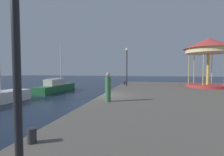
% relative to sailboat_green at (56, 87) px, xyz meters
% --- Properties ---
extents(ground_plane, '(120.00, 120.00, 0.00)m').
position_rel_sailboat_green_xyz_m(ground_plane, '(7.77, -6.35, -0.62)').
color(ground_plane, '#162338').
extents(quay_dock, '(14.74, 29.52, 0.80)m').
position_rel_sailboat_green_xyz_m(quay_dock, '(15.14, -6.35, -0.22)').
color(quay_dock, '#5B564F').
rests_on(quay_dock, ground).
extents(sailboat_green, '(1.84, 7.01, 6.00)m').
position_rel_sailboat_green_xyz_m(sailboat_green, '(0.00, 0.00, 0.00)').
color(sailboat_green, '#236638').
rests_on(sailboat_green, ground).
extents(carousel, '(5.31, 5.31, 5.50)m').
position_rel_sailboat_green_xyz_m(carousel, '(17.92, 1.60, 4.31)').
color(carousel, '#B23333').
rests_on(carousel, quay_dock).
extents(lamp_post_near_edge, '(0.36, 0.36, 4.22)m').
position_rel_sailboat_green_xyz_m(lamp_post_near_edge, '(9.30, -16.68, 3.07)').
color(lamp_post_near_edge, black).
rests_on(lamp_post_near_edge, quay_dock).
extents(lamp_post_mid_promenade, '(0.36, 0.36, 4.57)m').
position_rel_sailboat_green_xyz_m(lamp_post_mid_promenade, '(8.84, 1.03, 3.28)').
color(lamp_post_mid_promenade, black).
rests_on(lamp_post_mid_promenade, quay_dock).
extents(bollard_north, '(0.24, 0.24, 0.40)m').
position_rel_sailboat_green_xyz_m(bollard_north, '(8.37, 3.99, 0.38)').
color(bollard_north, '#2D2D33').
rests_on(bollard_north, quay_dock).
extents(bollard_center, '(0.24, 0.24, 0.40)m').
position_rel_sailboat_green_xyz_m(bollard_center, '(8.24, -15.05, 0.38)').
color(bollard_center, '#2D2D33').
rests_on(bollard_center, quay_dock).
extents(bollard_south, '(0.24, 0.24, 0.40)m').
position_rel_sailboat_green_xyz_m(bollard_south, '(8.27, 2.85, 0.38)').
color(bollard_south, '#2D2D33').
rests_on(bollard_south, quay_dock).
extents(person_far_corner, '(0.34, 0.34, 1.79)m').
position_rel_sailboat_green_xyz_m(person_far_corner, '(8.90, -9.00, 1.02)').
color(person_far_corner, '#387247').
rests_on(person_far_corner, quay_dock).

